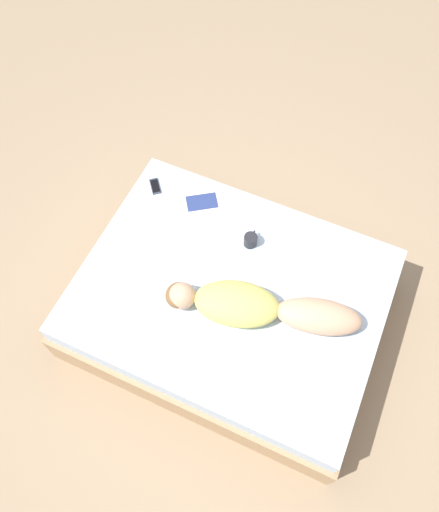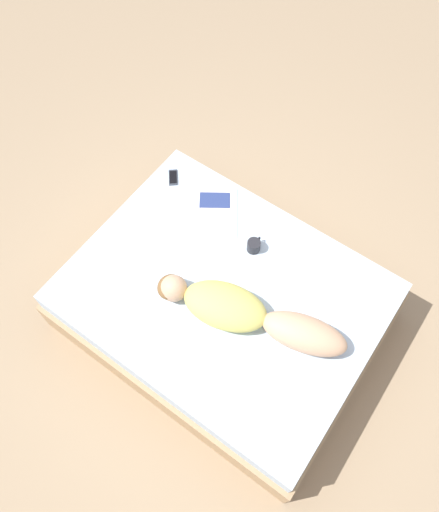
% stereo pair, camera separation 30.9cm
% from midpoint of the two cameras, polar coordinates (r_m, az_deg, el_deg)
% --- Properties ---
extents(ground_plane, '(12.00, 12.00, 0.00)m').
position_cam_midpoint_polar(ground_plane, '(3.67, -1.26, -7.22)').
color(ground_plane, '#9E8466').
extents(bed, '(1.55, 2.00, 0.49)m').
position_cam_midpoint_polar(bed, '(3.45, -1.34, -5.75)').
color(bed, tan).
rests_on(bed, ground_plane).
extents(person, '(0.53, 1.23, 0.19)m').
position_cam_midpoint_polar(person, '(3.07, 1.65, -6.13)').
color(person, tan).
rests_on(person, bed).
extents(open_magazine, '(0.52, 0.49, 0.01)m').
position_cam_midpoint_polar(open_magazine, '(3.51, -4.28, 4.64)').
color(open_magazine, silver).
rests_on(open_magazine, bed).
extents(coffee_mug, '(0.13, 0.09, 0.09)m').
position_cam_midpoint_polar(coffee_mug, '(3.34, 0.95, 1.63)').
color(coffee_mug, '#232328').
rests_on(coffee_mug, bed).
extents(cell_phone, '(0.15, 0.14, 0.01)m').
position_cam_midpoint_polar(cell_phone, '(3.69, -9.76, 7.68)').
color(cell_phone, '#333842').
rests_on(cell_phone, bed).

